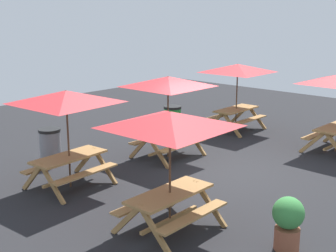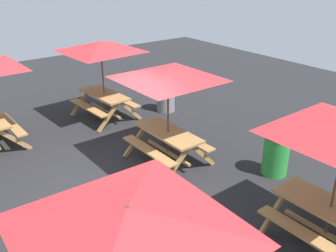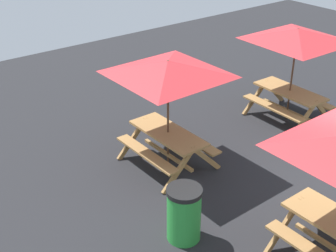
{
  "view_description": "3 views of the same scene",
  "coord_description": "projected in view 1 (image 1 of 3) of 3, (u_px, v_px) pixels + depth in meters",
  "views": [
    {
      "loc": [
        9.55,
        6.96,
        4.04
      ],
      "look_at": [
        0.18,
        -1.64,
        0.9
      ],
      "focal_mm": 50.0,
      "sensor_mm": 36.0,
      "label": 1
    },
    {
      "loc": [
        -6.03,
        3.09,
        4.37
      ],
      "look_at": [
        0.18,
        -1.64,
        0.9
      ],
      "focal_mm": 40.0,
      "sensor_mm": 36.0,
      "label": 2
    },
    {
      "loc": [
        2.94,
        -7.08,
        5.33
      ],
      "look_at": [
        -3.68,
        -1.99,
        0.9
      ],
      "focal_mm": 50.0,
      "sensor_mm": 36.0,
      "label": 3
    }
  ],
  "objects": [
    {
      "name": "picnic_table_2",
      "position": [
        168.0,
        88.0,
        12.84
      ],
      "size": [
        2.83,
        2.83,
        2.34
      ],
      "rotation": [
        0.0,
        0.0,
        0.01
      ],
      "color": "#A87A44",
      "rests_on": "ground"
    },
    {
      "name": "trash_bin_gray",
      "position": [
        50.0,
        146.0,
        12.58
      ],
      "size": [
        0.59,
        0.59,
        0.98
      ],
      "color": "gray",
      "rests_on": "ground"
    },
    {
      "name": "picnic_table_1",
      "position": [
        237.0,
        73.0,
        15.83
      ],
      "size": [
        2.83,
        2.83,
        2.34
      ],
      "rotation": [
        0.0,
        0.0,
        0.01
      ],
      "color": "#A87A44",
      "rests_on": "ground"
    },
    {
      "name": "ground_plane",
      "position": [
        218.0,
        168.0,
        12.37
      ],
      "size": [
        24.0,
        24.0,
        0.0
      ],
      "primitive_type": "plane",
      "color": "#232326",
      "rests_on": "ground"
    },
    {
      "name": "picnic_table_3",
      "position": [
        170.0,
        128.0,
        8.37
      ],
      "size": [
        2.83,
        2.83,
        2.34
      ],
      "rotation": [
        0.0,
        0.0,
        0.02
      ],
      "color": "#A87A44",
      "rests_on": "ground"
    },
    {
      "name": "potted_plant_0",
      "position": [
        288.0,
        221.0,
        8.02
      ],
      "size": [
        0.55,
        0.55,
        0.96
      ],
      "color": "#935138",
      "rests_on": "ground"
    },
    {
      "name": "trash_bin_green",
      "position": [
        172.0,
        120.0,
        15.56
      ],
      "size": [
        0.59,
        0.59,
        0.98
      ],
      "color": "green",
      "rests_on": "ground"
    },
    {
      "name": "picnic_table_4",
      "position": [
        66.0,
        104.0,
        10.57
      ],
      "size": [
        2.82,
        2.82,
        2.34
      ],
      "rotation": [
        0.0,
        0.0,
        0.06
      ],
      "color": "#A87A44",
      "rests_on": "ground"
    }
  ]
}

